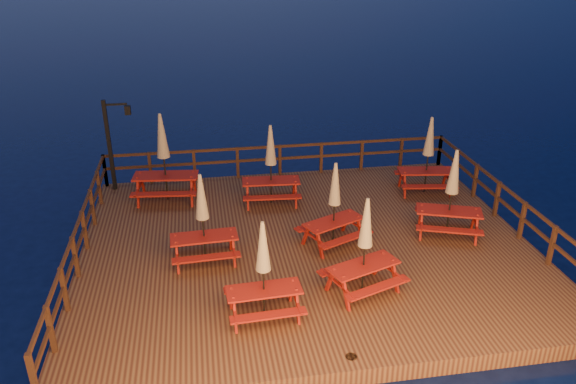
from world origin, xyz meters
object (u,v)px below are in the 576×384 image
Objects in this scene: picnic_table_0 at (203,217)px; picnic_table_2 at (164,156)px; lamp_post at (113,137)px; picnic_table_1 at (452,192)px.

picnic_table_0 is 4.04m from picnic_table_2.
lamp_post is 10.48m from picnic_table_1.
picnic_table_2 is (-7.76, 3.58, 0.16)m from picnic_table_1.
picnic_table_0 is at bearing -157.66° from picnic_table_1.
picnic_table_1 reaches higher than picnic_table_0.
lamp_post is at bearing 172.85° from picnic_table_1.
picnic_table_2 is at bearing -35.76° from lamp_post.
picnic_table_2 is at bearing 102.43° from picnic_table_0.
picnic_table_1 is (9.34, -4.71, -0.49)m from lamp_post.
picnic_table_0 is (2.64, -5.03, -0.54)m from lamp_post.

